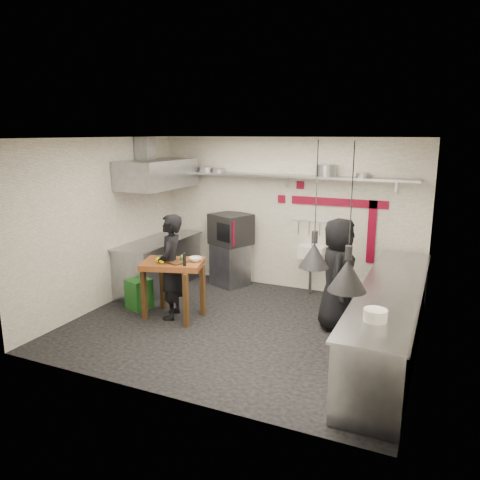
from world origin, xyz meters
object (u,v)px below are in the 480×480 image
at_px(green_bin, 139,294).
at_px(chef_right, 338,274).
at_px(combi_oven, 231,229).
at_px(prep_table, 174,289).
at_px(chef_left, 171,267).
at_px(oven_stand, 230,265).

xyz_separation_m(green_bin, chef_right, (3.18, 0.56, 0.59)).
bearing_deg(combi_oven, chef_right, -3.83).
xyz_separation_m(prep_table, chef_left, (-0.03, -0.01, 0.37)).
distance_m(combi_oven, chef_left, 1.90).
bearing_deg(oven_stand, chef_right, -3.12).
distance_m(oven_stand, prep_table, 1.84).
height_order(combi_oven, chef_right, chef_right).
xyz_separation_m(oven_stand, combi_oven, (0.01, 0.03, 0.69)).
distance_m(prep_table, chef_left, 0.37).
bearing_deg(combi_oven, oven_stand, -80.28).
bearing_deg(chef_right, chef_left, 97.32).
distance_m(oven_stand, chef_right, 2.65).
xyz_separation_m(combi_oven, chef_left, (-0.15, -1.88, -0.26)).
distance_m(green_bin, prep_table, 0.77).
xyz_separation_m(combi_oven, chef_right, (2.32, -1.22, -0.25)).
relative_size(green_bin, chef_right, 0.30).
bearing_deg(oven_stand, green_bin, -92.05).
xyz_separation_m(oven_stand, chef_right, (2.33, -1.19, 0.44)).
distance_m(combi_oven, prep_table, 1.98).
distance_m(green_bin, chef_right, 3.28).
height_order(green_bin, chef_right, chef_right).
bearing_deg(green_bin, chef_right, 9.93).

